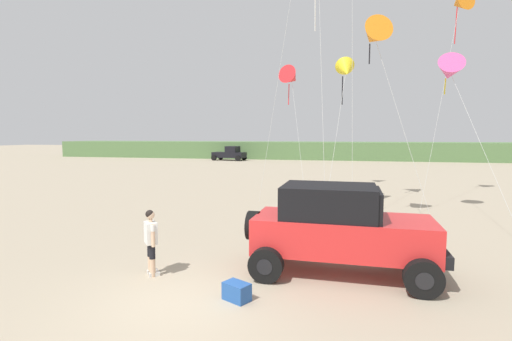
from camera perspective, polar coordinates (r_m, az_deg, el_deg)
name	(u,v)px	position (r m, az deg, el deg)	size (l,w,h in m)	color
ground_plane	(179,303)	(8.53, -11.55, -19.10)	(220.00, 220.00, 0.00)	tan
dune_ridge	(344,151)	(57.19, 13.14, 2.97)	(90.00, 8.09, 2.50)	#567A47
jeep	(340,227)	(9.85, 12.56, -8.37)	(4.88, 2.47, 2.26)	red
person_watching	(151,239)	(9.91, -15.63, -9.93)	(0.47, 0.50, 1.67)	#DBB28E
cooler_box	(237,291)	(8.45, -2.94, -17.84)	(0.56, 0.36, 0.38)	#23519E
distant_pickup	(230,154)	(52.76, -3.97, 2.56)	(4.84, 3.03, 1.98)	black
kite_yellow_diamond	(374,35)	(16.41, 17.45, 18.97)	(2.86, 2.94, 8.19)	orange
kite_pink_ribbon	(346,70)	(18.73, 13.48, 14.56)	(1.34, 5.46, 7.24)	yellow
kite_purple_stunt	(449,71)	(19.14, 27.26, 13.29)	(1.90, 5.97, 7.21)	#E04C93
kite_white_parafoil	(460,2)	(24.71, 28.51, 21.46)	(3.41, 5.51, 11.40)	orange
kite_green_box	(291,77)	(23.46, 5.38, 13.85)	(2.20, 5.87, 7.66)	red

